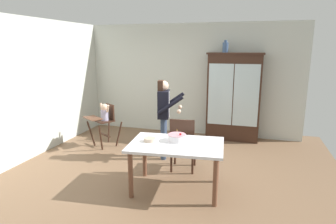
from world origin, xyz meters
TOP-DOWN VIEW (x-y plane):
  - ground_plane at (0.00, 0.00)m, footprint 6.24×6.24m
  - wall_back at (0.00, 2.63)m, footprint 5.32×0.06m
  - wall_left at (-2.63, 0.00)m, footprint 0.06×5.32m
  - china_cabinet at (1.08, 2.37)m, footprint 1.25×0.48m
  - ceramic_vase at (0.84, 2.37)m, footprint 0.13×0.13m
  - high_chair_with_toddler at (-1.56, 1.07)m, footprint 0.79×0.84m
  - adult_person at (-0.11, 0.78)m, footprint 0.57×0.56m
  - dining_table at (0.45, -0.41)m, footprint 1.46×1.04m
  - birthday_cake at (0.43, -0.29)m, footprint 0.28×0.28m
  - serving_bowl at (0.04, -0.42)m, footprint 0.18×0.18m
  - dining_chair_far_side at (0.39, 0.27)m, footprint 0.48×0.48m

SIDE VIEW (x-z plane):
  - ground_plane at x=0.00m, z-range 0.00..0.00m
  - dining_chair_far_side at x=0.39m, z-range 0.08..1.04m
  - dining_table at x=0.45m, z-range 0.27..1.01m
  - high_chair_with_toddler at x=-1.56m, z-range 0.18..1.13m
  - serving_bowl at x=0.04m, z-range 0.74..0.79m
  - birthday_cake at x=0.43m, z-range 0.70..0.89m
  - adult_person at x=-0.11m, z-range 0.20..1.73m
  - china_cabinet at x=1.08m, z-range 0.01..2.02m
  - wall_back at x=0.00m, z-range 0.00..2.70m
  - wall_left at x=-2.63m, z-range 0.00..2.70m
  - ceramic_vase at x=0.84m, z-range 2.00..2.27m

